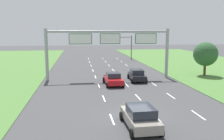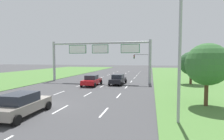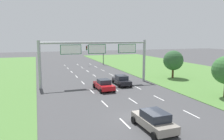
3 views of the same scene
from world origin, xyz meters
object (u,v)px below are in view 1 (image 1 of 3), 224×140
traffic_light_mast (123,43)px  roadside_tree_mid (206,54)px  sign_gantry (110,44)px  car_near_red (113,79)px  car_lead_silver (140,117)px  car_mid_lane (137,75)px

traffic_light_mast → roadside_tree_mid: bearing=-69.7°
sign_gantry → roadside_tree_mid: 14.56m
car_near_red → roadside_tree_mid: roadside_tree_mid is taller
car_near_red → traffic_light_mast: size_ratio=0.80×
car_lead_silver → traffic_light_mast: bearing=79.7°
roadside_tree_mid → car_lead_silver: bearing=-128.1°
car_near_red → sign_gantry: bearing=87.6°
car_lead_silver → car_mid_lane: 16.72m
car_near_red → traffic_light_mast: bearing=75.8°
car_near_red → car_lead_silver: car_lead_silver is taller
car_near_red → traffic_light_mast: 27.87m
car_near_red → roadside_tree_mid: size_ratio=0.89×
car_near_red → sign_gantry: size_ratio=0.26×
traffic_light_mast → car_mid_lane: bearing=-96.1°
traffic_light_mast → roadside_tree_mid: size_ratio=1.10×
car_lead_silver → traffic_light_mast: 41.79m
sign_gantry → roadside_tree_mid: size_ratio=3.40×
sign_gantry → traffic_light_mast: sign_gantry is taller
car_near_red → sign_gantry: (0.08, 3.92, 4.19)m
car_near_red → roadside_tree_mid: 15.41m
car_lead_silver → traffic_light_mast: size_ratio=0.80×
sign_gantry → car_lead_silver: bearing=-90.6°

